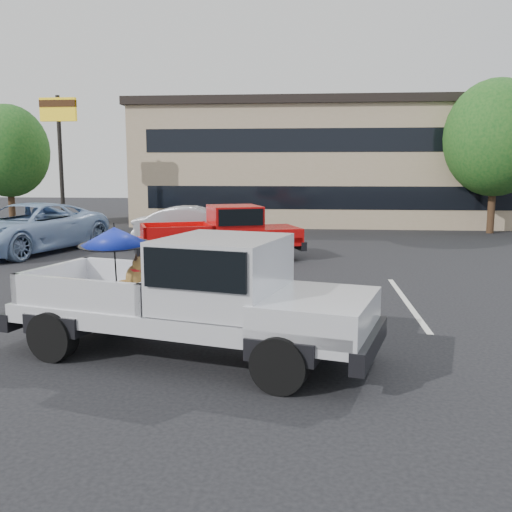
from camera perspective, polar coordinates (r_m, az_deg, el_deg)
The scene contains 12 objects.
ground at distance 10.81m, azimuth 0.63°, elevation -6.70°, with size 90.00×90.00×0.00m, color black.
stripe_left at distance 13.28m, azimuth -11.70°, elevation -3.95°, with size 0.12×5.00×0.01m, color silver.
stripe_right at distance 12.90m, azimuth 14.81°, elevation -4.44°, with size 0.12×5.00×0.01m, color silver.
motel_building at distance 31.40m, azimuth 7.48°, elevation 9.27°, with size 20.40×8.40×6.30m.
motel_sign at distance 26.75m, azimuth -19.10°, elevation 12.07°, with size 1.60×0.22×6.00m.
tree_right at distance 27.65m, azimuth 22.85°, elevation 10.83°, with size 4.46×4.46×6.78m.
tree_left at distance 31.16m, azimuth -23.53°, elevation 9.60°, with size 3.96×3.96×6.02m.
tree_back at distance 34.81m, azimuth 14.04°, elevation 11.01°, with size 4.68×4.68×7.11m.
silver_pickup at distance 8.63m, azimuth -4.77°, elevation -3.52°, with size 6.00×3.38×2.06m.
red_pickup at distance 18.04m, azimuth -2.63°, elevation 2.57°, with size 5.53×3.50×1.72m.
silver_sedan at distance 20.96m, azimuth -5.84°, elevation 2.88°, with size 1.59×4.57×1.51m, color #A2A4A9.
blue_suv at distance 21.19m, azimuth -21.90°, elevation 2.61°, with size 2.81×6.09×1.69m, color #88A6CC.
Camera 1 is at (0.84, -10.39, 2.88)m, focal length 40.00 mm.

